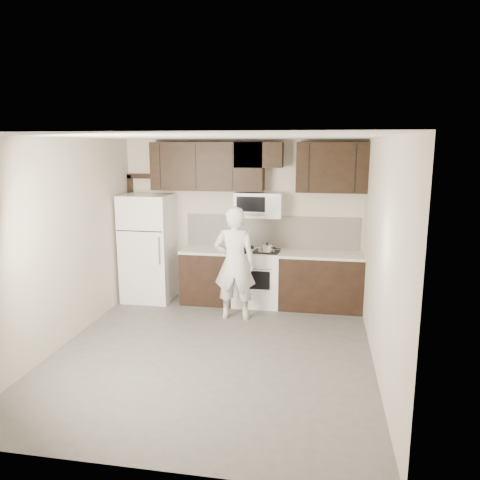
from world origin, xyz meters
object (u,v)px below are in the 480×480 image
(microwave, at_px, (258,205))
(refrigerator, at_px, (148,248))
(person, at_px, (235,263))
(stove, at_px, (257,277))

(microwave, bearing_deg, refrigerator, -174.85)
(microwave, height_order, person, microwave)
(refrigerator, height_order, person, refrigerator)
(stove, height_order, refrigerator, refrigerator)
(microwave, xyz_separation_m, person, (-0.24, -0.82, -0.79))
(microwave, relative_size, refrigerator, 0.42)
(microwave, xyz_separation_m, refrigerator, (-1.85, -0.17, -0.75))
(refrigerator, relative_size, person, 1.04)
(stove, distance_m, microwave, 1.20)
(stove, bearing_deg, microwave, 90.10)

